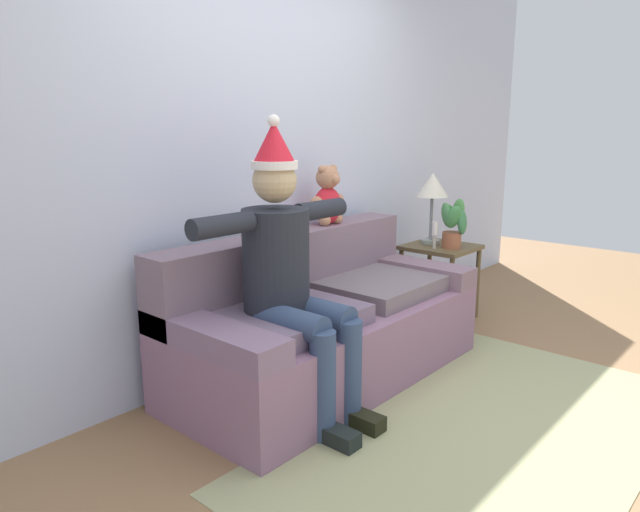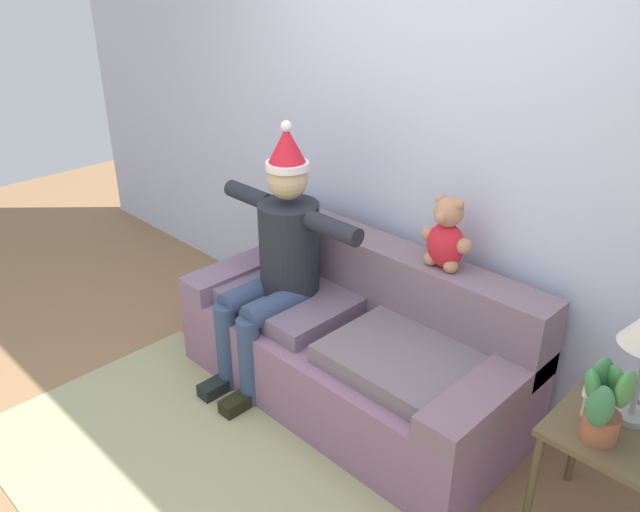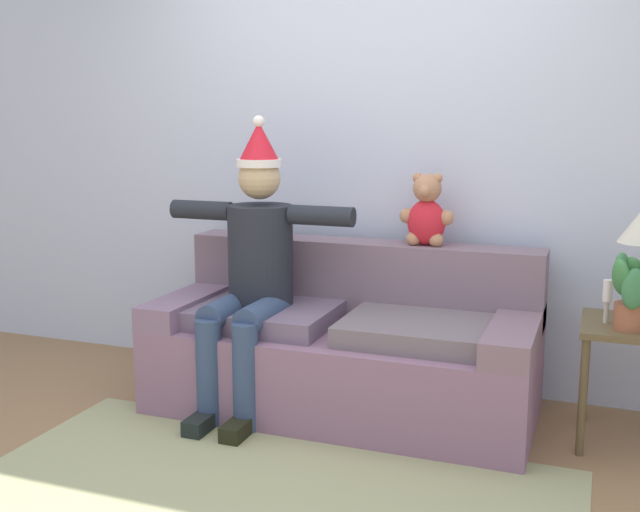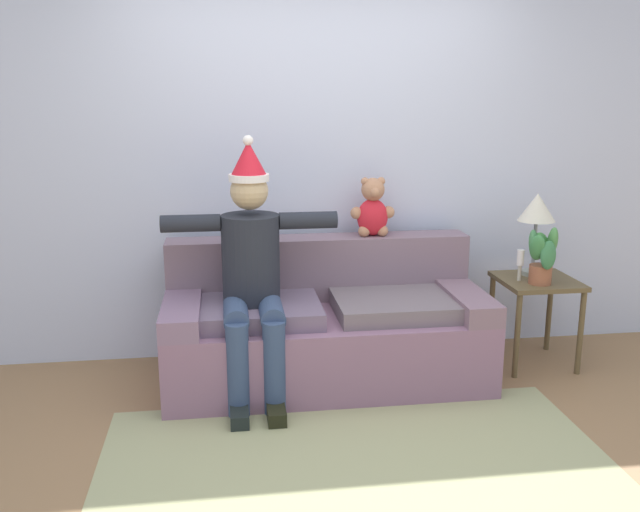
% 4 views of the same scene
% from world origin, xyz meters
% --- Properties ---
extents(ground_plane, '(10.00, 10.00, 0.00)m').
position_xyz_m(ground_plane, '(0.00, 0.00, 0.00)').
color(ground_plane, '#906B46').
extents(back_wall, '(7.00, 0.10, 2.70)m').
position_xyz_m(back_wall, '(0.00, 1.55, 1.35)').
color(back_wall, silver).
rests_on(back_wall, ground_plane).
extents(couch, '(1.94, 0.88, 0.84)m').
position_xyz_m(couch, '(0.00, 1.03, 0.33)').
color(couch, gray).
rests_on(couch, ground_plane).
extents(person_seated, '(1.02, 0.77, 1.51)m').
position_xyz_m(person_seated, '(-0.45, 0.87, 0.77)').
color(person_seated, '#21242D').
rests_on(person_seated, ground_plane).
extents(teddy_bear, '(0.29, 0.17, 0.38)m').
position_xyz_m(teddy_bear, '(0.35, 1.30, 1.01)').
color(teddy_bear, red).
rests_on(teddy_bear, couch).
extents(side_table, '(0.48, 0.49, 0.58)m').
position_xyz_m(side_table, '(1.39, 1.05, 0.48)').
color(side_table, brown).
rests_on(side_table, ground_plane).
extents(table_lamp, '(0.24, 0.24, 0.54)m').
position_xyz_m(table_lamp, '(1.40, 1.15, 1.00)').
color(table_lamp, gray).
rests_on(table_lamp, side_table).
extents(potted_plant, '(0.21, 0.22, 0.37)m').
position_xyz_m(potted_plant, '(1.35, 0.94, 0.76)').
color(potted_plant, '#985639').
rests_on(potted_plant, side_table).
extents(candle_tall, '(0.04, 0.04, 0.20)m').
position_xyz_m(candle_tall, '(1.26, 1.03, 0.70)').
color(candle_tall, beige).
rests_on(candle_tall, side_table).
extents(area_rug, '(2.49, 1.37, 0.01)m').
position_xyz_m(area_rug, '(0.00, -0.01, 0.00)').
color(area_rug, tan).
rests_on(area_rug, ground_plane).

